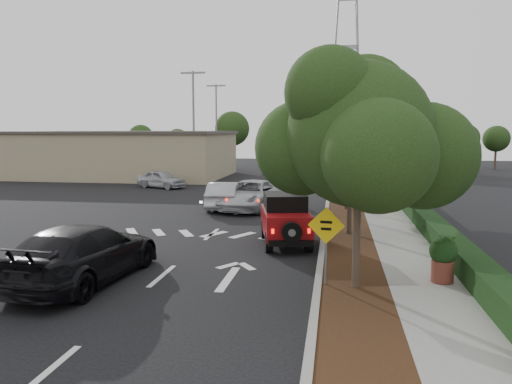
% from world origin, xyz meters
% --- Properties ---
extents(ground, '(120.00, 120.00, 0.00)m').
position_xyz_m(ground, '(0.00, 0.00, 0.00)').
color(ground, black).
rests_on(ground, ground).
extents(curb, '(0.20, 70.00, 0.15)m').
position_xyz_m(curb, '(4.60, 12.00, 0.07)').
color(curb, '#9E9B93').
rests_on(curb, ground).
extents(planting_strip, '(1.80, 70.00, 0.12)m').
position_xyz_m(planting_strip, '(5.60, 12.00, 0.06)').
color(planting_strip, black).
rests_on(planting_strip, ground).
extents(sidewalk, '(2.00, 70.00, 0.12)m').
position_xyz_m(sidewalk, '(7.50, 12.00, 0.06)').
color(sidewalk, gray).
rests_on(sidewalk, ground).
extents(hedge, '(0.80, 70.00, 0.80)m').
position_xyz_m(hedge, '(8.90, 12.00, 0.40)').
color(hedge, black).
rests_on(hedge, ground).
extents(commercial_building, '(22.00, 12.00, 4.00)m').
position_xyz_m(commercial_building, '(-16.00, 30.00, 2.00)').
color(commercial_building, '#9C8A6B').
rests_on(commercial_building, ground).
extents(transmission_tower, '(7.00, 4.00, 28.00)m').
position_xyz_m(transmission_tower, '(6.00, 48.00, 0.00)').
color(transmission_tower, slate).
rests_on(transmission_tower, ground).
extents(street_tree_near, '(3.80, 3.80, 5.92)m').
position_xyz_m(street_tree_near, '(5.60, -0.50, 0.00)').
color(street_tree_near, black).
rests_on(street_tree_near, ground).
extents(street_tree_mid, '(3.20, 3.20, 5.32)m').
position_xyz_m(street_tree_mid, '(5.60, 6.50, 0.00)').
color(street_tree_mid, black).
rests_on(street_tree_mid, ground).
extents(street_tree_far, '(3.40, 3.40, 5.62)m').
position_xyz_m(street_tree_far, '(5.60, 13.00, 0.00)').
color(street_tree_far, black).
rests_on(street_tree_far, ground).
extents(light_pole_a, '(2.00, 0.22, 9.00)m').
position_xyz_m(light_pole_a, '(-6.50, 26.00, 0.00)').
color(light_pole_a, slate).
rests_on(light_pole_a, ground).
extents(light_pole_b, '(2.00, 0.22, 9.00)m').
position_xyz_m(light_pole_b, '(-7.50, 38.00, 0.00)').
color(light_pole_b, slate).
rests_on(light_pole_b, ground).
extents(red_jeep, '(2.30, 3.87, 1.90)m').
position_xyz_m(red_jeep, '(3.16, 4.80, 0.97)').
color(red_jeep, black).
rests_on(red_jeep, ground).
extents(silver_suv_ahead, '(3.65, 6.00, 1.55)m').
position_xyz_m(silver_suv_ahead, '(0.50, 12.81, 0.78)').
color(silver_suv_ahead, '#B7B9C0').
rests_on(silver_suv_ahead, ground).
extents(black_suv_oncoming, '(2.80, 5.89, 1.66)m').
position_xyz_m(black_suv_oncoming, '(-1.98, -0.87, 0.83)').
color(black_suv_oncoming, black).
rests_on(black_suv_oncoming, ground).
extents(silver_sedan_oncoming, '(2.03, 4.60, 1.47)m').
position_xyz_m(silver_sedan_oncoming, '(-1.00, 12.75, 0.73)').
color(silver_sedan_oncoming, '#ACAFB4').
rests_on(silver_sedan_oncoming, ground).
extents(parked_suv, '(4.15, 2.97, 1.31)m').
position_xyz_m(parked_suv, '(-7.74, 21.50, 0.66)').
color(parked_suv, '#AEB0B6').
rests_on(parked_suv, ground).
extents(speed_hump_sign, '(1.00, 0.14, 2.14)m').
position_xyz_m(speed_hump_sign, '(4.80, -0.40, 1.48)').
color(speed_hump_sign, slate).
rests_on(speed_hump_sign, ground).
extents(terracotta_planter, '(0.75, 0.75, 1.31)m').
position_xyz_m(terracotta_planter, '(7.98, 0.30, 0.89)').
color(terracotta_planter, brown).
rests_on(terracotta_planter, ground).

